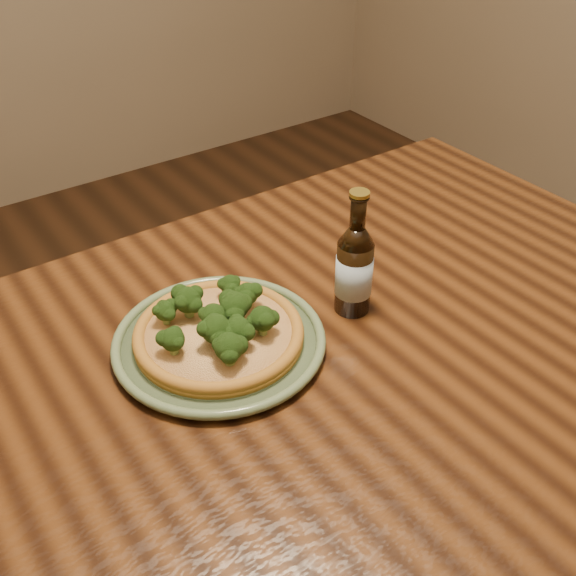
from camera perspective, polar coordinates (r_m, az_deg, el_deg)
table at (r=0.95m, az=-4.30°, el=-13.47°), size 1.60×0.90×0.75m
plate at (r=0.95m, az=-5.83°, el=-4.48°), size 0.30×0.30×0.02m
pizza at (r=0.94m, az=-5.86°, el=-3.60°), size 0.24×0.24×0.07m
beer_bottle at (r=0.98m, az=5.63°, el=1.68°), size 0.05×0.05×0.20m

